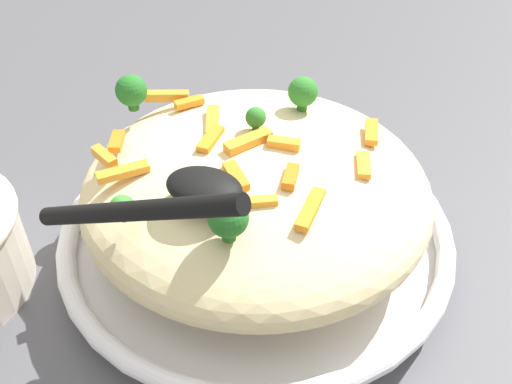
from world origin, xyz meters
name	(u,v)px	position (x,y,z in m)	size (l,w,h in m)	color
ground_plane	(256,251)	(0.00, 0.00, 0.00)	(2.40, 2.40, 0.00)	#4C4C51
serving_bowl	(256,235)	(0.00, 0.00, 0.02)	(0.34, 0.34, 0.04)	silver
pasta_mound	(256,189)	(0.00, 0.00, 0.07)	(0.29, 0.28, 0.09)	beige
carrot_piece_0	(291,177)	(0.04, -0.03, 0.12)	(0.03, 0.01, 0.01)	orange
carrot_piece_1	(213,121)	(-0.05, 0.02, 0.11)	(0.04, 0.01, 0.01)	orange
carrot_piece_2	(123,172)	(-0.08, -0.06, 0.11)	(0.04, 0.01, 0.01)	orange
carrot_piece_3	(363,165)	(0.08, 0.02, 0.11)	(0.03, 0.01, 0.01)	orange
carrot_piece_4	(284,144)	(0.02, 0.01, 0.12)	(0.03, 0.01, 0.01)	orange
carrot_piece_5	(167,96)	(-0.10, 0.05, 0.11)	(0.04, 0.01, 0.01)	orange
carrot_piece_6	(237,177)	(0.00, -0.04, 0.12)	(0.03, 0.01, 0.01)	orange
carrot_piece_7	(260,202)	(0.03, -0.06, 0.11)	(0.02, 0.01, 0.01)	orange
carrot_piece_8	(117,141)	(-0.11, -0.03, 0.11)	(0.02, 0.01, 0.01)	orange
carrot_piece_9	(189,102)	(-0.08, 0.05, 0.11)	(0.03, 0.01, 0.01)	orange
carrot_piece_10	(211,139)	(-0.04, -0.01, 0.12)	(0.03, 0.01, 0.01)	orange
carrot_piece_11	(104,157)	(-0.11, -0.05, 0.11)	(0.03, 0.01, 0.01)	orange
carrot_piece_12	(371,132)	(0.08, 0.06, 0.11)	(0.03, 0.01, 0.01)	orange
carrot_piece_13	(247,144)	(-0.01, 0.00, 0.12)	(0.04, 0.01, 0.01)	orange
carrot_piece_14	(310,209)	(0.06, -0.05, 0.11)	(0.04, 0.01, 0.01)	orange
broccoli_floret_0	(256,118)	(-0.01, 0.02, 0.13)	(0.02, 0.02, 0.02)	#296820
broccoli_floret_1	(303,92)	(0.01, 0.07, 0.13)	(0.03, 0.03, 0.03)	#296820
broccoli_floret_2	(131,91)	(-0.12, 0.02, 0.13)	(0.03, 0.03, 0.03)	#205B1C
broccoli_floret_3	(123,208)	(-0.06, -0.10, 0.12)	(0.02, 0.02, 0.02)	#377928
broccoli_floret_4	(228,218)	(0.02, -0.09, 0.13)	(0.03, 0.03, 0.03)	#205B1C
serving_spoon	(180,195)	(-0.01, -0.10, 0.14)	(0.15, 0.11, 0.09)	black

